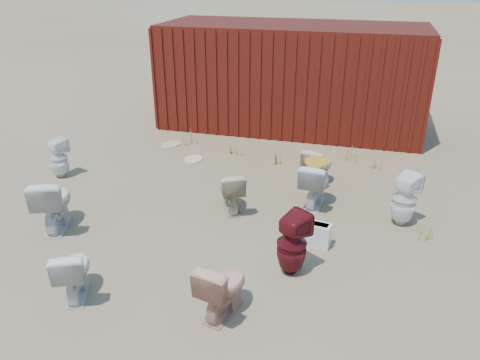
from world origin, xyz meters
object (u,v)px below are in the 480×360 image
(toilet_back_beige_right, at_px, (318,166))
(toilet_back_e, at_px, (404,199))
(loose_tank, at_px, (313,234))
(toilet_front_a, at_px, (53,203))
(toilet_back_yellowlid, at_px, (315,184))
(toilet_front_pink, at_px, (223,287))
(shipping_container, at_px, (291,77))
(toilet_back_beige_left, at_px, (231,191))
(toilet_front_c, at_px, (73,272))
(toilet_front_maroon, at_px, (292,244))
(toilet_back_a, at_px, (58,158))

(toilet_back_beige_right, relative_size, toilet_back_e, 0.84)
(loose_tank, bearing_deg, toilet_front_a, -163.52)
(toilet_back_yellowlid, bearing_deg, toilet_back_beige_right, -78.77)
(toilet_front_pink, distance_m, toilet_back_yellowlid, 3.00)
(toilet_back_e, relative_size, loose_tank, 1.68)
(toilet_front_pink, bearing_deg, toilet_back_beige_right, -85.71)
(shipping_container, height_order, toilet_front_a, shipping_container)
(toilet_back_beige_right, xyz_separation_m, toilet_back_e, (1.41, -1.09, 0.07))
(toilet_back_e, bearing_deg, toilet_back_beige_left, 39.86)
(toilet_front_c, bearing_deg, shipping_container, -124.02)
(toilet_front_maroon, xyz_separation_m, toilet_back_beige_right, (0.00, 2.77, -0.08))
(toilet_back_beige_right, height_order, loose_tank, toilet_back_beige_right)
(toilet_back_beige_left, distance_m, toilet_back_yellowlid, 1.38)
(shipping_container, bearing_deg, toilet_back_yellowlid, -74.55)
(toilet_back_a, bearing_deg, toilet_front_a, 144.52)
(toilet_front_c, relative_size, loose_tank, 1.36)
(shipping_container, bearing_deg, loose_tank, -76.63)
(shipping_container, distance_m, toilet_back_e, 5.06)
(toilet_front_a, height_order, toilet_back_beige_right, toilet_front_a)
(loose_tank, bearing_deg, toilet_front_pink, -106.67)
(toilet_front_c, xyz_separation_m, loose_tank, (2.59, 1.88, -0.17))
(toilet_back_yellowlid, bearing_deg, toilet_front_maroon, 96.22)
(toilet_back_a, xyz_separation_m, toilet_back_yellowlid, (4.73, 0.13, 0.01))
(toilet_back_beige_right, distance_m, toilet_back_e, 1.78)
(toilet_back_beige_left, bearing_deg, toilet_back_yellowlid, 176.19)
(toilet_back_a, relative_size, toilet_back_e, 0.90)
(toilet_front_pink, bearing_deg, toilet_front_a, -7.53)
(toilet_back_a, bearing_deg, shipping_container, -109.10)
(toilet_front_a, height_order, toilet_back_a, toilet_front_a)
(toilet_back_beige_right, bearing_deg, toilet_back_yellowlid, 114.11)
(toilet_back_beige_right, relative_size, toilet_back_yellowlid, 0.92)
(toilet_front_c, bearing_deg, toilet_front_maroon, -178.09)
(toilet_back_a, distance_m, toilet_back_beige_right, 4.77)
(toilet_back_a, distance_m, loose_tank, 4.98)
(toilet_front_pink, relative_size, toilet_back_yellowlid, 0.94)
(toilet_front_c, bearing_deg, toilet_front_a, -71.37)
(shipping_container, distance_m, toilet_front_c, 7.34)
(toilet_front_maroon, bearing_deg, toilet_back_e, -97.74)
(toilet_front_c, bearing_deg, toilet_back_e, -166.96)
(toilet_front_a, bearing_deg, toilet_back_beige_right, -164.86)
(toilet_back_yellowlid, bearing_deg, toilet_back_beige_left, 30.26)
(toilet_back_e, distance_m, loose_tank, 1.58)
(toilet_back_beige_left, bearing_deg, toilet_front_pink, 77.99)
(shipping_container, height_order, toilet_front_maroon, shipping_container)
(toilet_back_a, relative_size, toilet_back_yellowlid, 0.99)
(toilet_back_beige_right, bearing_deg, toilet_front_pink, 101.34)
(toilet_front_maroon, bearing_deg, toilet_front_a, 29.29)
(toilet_front_c, height_order, toilet_back_beige_left, toilet_back_beige_left)
(toilet_front_pink, xyz_separation_m, toilet_back_yellowlid, (0.66, 2.92, 0.02))
(toilet_front_maroon, xyz_separation_m, toilet_back_yellowlid, (0.05, 1.95, -0.04))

